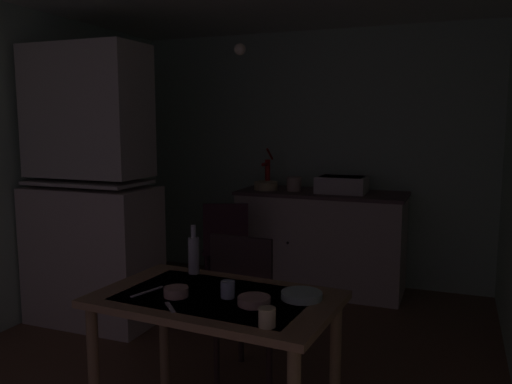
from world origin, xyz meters
name	(u,v)px	position (x,y,z in m)	size (l,w,h in m)	color
ground_plane	(230,354)	(0.00, 0.00, 0.00)	(4.80, 4.80, 0.00)	brown
wall_back	(309,157)	(0.00, 1.95, 1.22)	(3.60, 0.10, 2.43)	#AFD2B7
wall_left	(17,167)	(-1.80, 0.00, 1.22)	(0.10, 3.90, 2.43)	#ABD0B5
hutch_cabinet	(91,196)	(-1.24, 0.16, 1.00)	(0.99, 0.54, 2.13)	silver
counter_cabinet	(321,241)	(0.23, 1.58, 0.46)	(1.53, 0.64, 0.93)	silver
sink_basin	(342,184)	(0.41, 1.58, 1.00)	(0.44, 0.34, 0.15)	silver
hand_pump	(267,171)	(-0.33, 1.63, 1.09)	(0.05, 0.27, 0.39)	#B21E19
mixing_bowl_counter	(266,186)	(-0.31, 1.53, 0.96)	(0.22, 0.22, 0.08)	beige
stoneware_crock	(294,184)	(-0.03, 1.55, 0.99)	(0.14, 0.14, 0.13)	beige
dining_table	(216,316)	(0.33, -0.90, 0.64)	(1.19, 0.77, 0.74)	#94724C
chair_far_side	(249,304)	(0.27, -0.32, 0.50)	(0.42, 0.42, 0.93)	#32231F
chair_by_counter	(226,247)	(-0.47, 0.98, 0.48)	(0.52, 0.52, 0.88)	#361B26
serving_bowl_wide	(176,292)	(0.16, -0.98, 0.76)	(0.12, 0.12, 0.04)	tan
soup_bowl_small	(254,301)	(0.55, -0.95, 0.76)	(0.15, 0.15, 0.04)	tan
sauce_dish	(302,295)	(0.73, -0.79, 0.76)	(0.20, 0.20, 0.03)	#ADD1C1
mug_dark	(267,317)	(0.69, -1.17, 0.78)	(0.07, 0.07, 0.08)	beige
teacup_mint	(228,289)	(0.40, -0.90, 0.78)	(0.07, 0.07, 0.08)	#9EB2C6
glass_bottle	(194,254)	(0.06, -0.61, 0.85)	(0.06, 0.06, 0.27)	#B7BCC1
table_knife	(146,292)	(0.00, -0.98, 0.74)	(0.20, 0.02, 0.01)	silver
teaspoon_near_bowl	(170,307)	(0.22, -1.12, 0.74)	(0.14, 0.02, 0.01)	beige
pendant_bulb	(240,49)	(-0.03, 0.27, 2.05)	(0.08, 0.08, 0.08)	#F9EFCC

